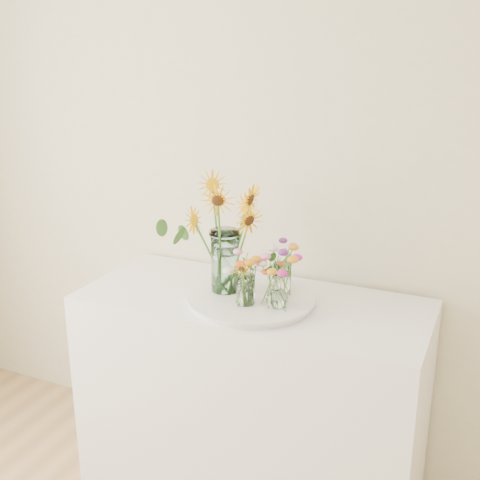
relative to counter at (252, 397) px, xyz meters
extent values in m
cube|color=white|center=(0.00, 0.00, 0.00)|extent=(1.40, 0.60, 0.90)
cylinder|color=white|center=(0.01, -0.05, 0.46)|extent=(0.48, 0.48, 0.02)
cylinder|color=#ACD8D1|center=(-0.11, -0.03, 0.60)|extent=(0.14, 0.14, 0.26)
cylinder|color=white|center=(0.02, -0.12, 0.54)|extent=(0.09, 0.09, 0.12)
cylinder|color=white|center=(0.11, 0.04, 0.54)|extent=(0.08, 0.08, 0.12)
camera|label=1|loc=(0.87, -2.05, 1.40)|focal=45.00mm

